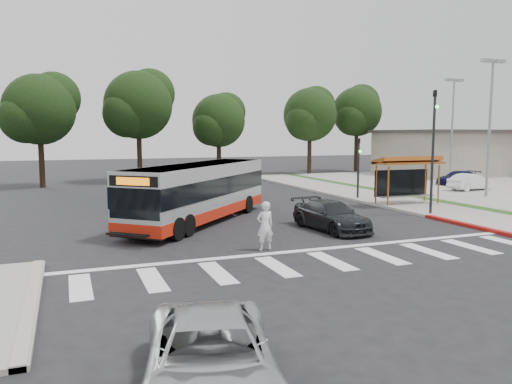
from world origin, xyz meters
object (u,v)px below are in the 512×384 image
transit_bus (199,193)px  dark_sedan (331,216)px  silver_suv_south (211,360)px  pedestrian (265,226)px

transit_bus → dark_sedan: (4.95, -4.07, -0.76)m
transit_bus → silver_suv_south: 16.42m
pedestrian → dark_sedan: size_ratio=0.41×
transit_bus → pedestrian: 6.69m
transit_bus → pedestrian: (0.74, -6.63, -0.50)m
transit_bus → pedestrian: size_ratio=6.03×
dark_sedan → pedestrian: bearing=-154.6°
pedestrian → dark_sedan: bearing=-153.3°
pedestrian → silver_suv_south: 10.41m
transit_bus → dark_sedan: size_ratio=2.44×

